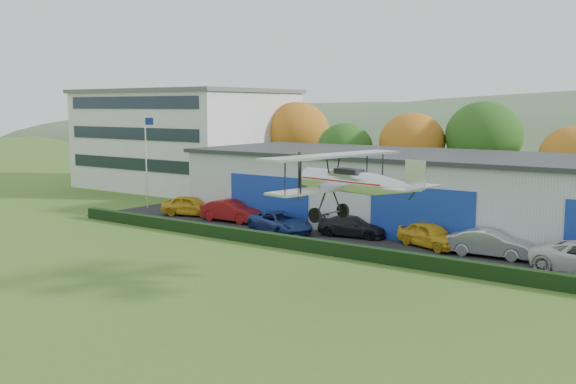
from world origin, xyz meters
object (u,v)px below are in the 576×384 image
Objects in this scene: hangar at (457,192)px; car_0 at (191,206)px; car_1 at (231,211)px; car_3 at (352,226)px; biplane at (351,180)px; car_4 at (430,235)px; flagpole at (147,152)px; car_2 at (280,223)px; car_5 at (490,243)px; office_block at (186,138)px.

car_0 is (-19.24, -6.68, -1.81)m from hangar.
car_3 is (10.27, 0.34, -0.13)m from car_1.
car_4 is at bearing 103.80° from biplane.
hangar is 9.02× the size of car_4.
car_4 is at bearing -92.06° from car_1.
flagpole is at bearing 82.41° from car_1.
biplane is at bearing -112.21° from car_2.
car_3 is 9.40m from car_5.
car_5 is at bearing -55.66° from hangar.
car_3 is (28.38, -13.52, -4.48)m from office_block.
car_2 is 1.12× the size of car_3.
hangar reaches higher than car_2.
car_3 is at bearing -106.19° from car_0.
biplane is at bearing -160.67° from car_3.
car_0 is 14.62m from car_3.
car_0 is at bearing -44.87° from office_block.
hangar is 12.58m from car_2.
car_5 is (9.39, -0.49, 0.10)m from car_3.
car_0 reaches higher than car_3.
car_2 is 4.95m from car_3.
car_5 is (4.77, -6.98, -1.83)m from hangar.
car_0 is at bearing 98.82° from car_2.
car_4 is 0.53× the size of biplane.
office_block is 28.68m from car_2.
flagpole reaches higher than hangar.
flagpole is at bearing 110.29° from car_4.
car_4 is 3.83m from car_5.
car_5 is at bearing -65.98° from car_2.
car_1 is 1.04× the size of car_3.
office_block is at bearing 167.99° from hangar.
car_0 is 23.95m from biplane.
car_3 is 5.57m from car_4.
car_2 is at bearing 149.81° from biplane.
office_block is 15.33m from flagpole.
car_1 is 1.03× the size of car_5.
car_5 is (29.66, -1.01, -3.96)m from flagpole.
car_1 is at bearing -109.05° from car_0.
office_block is 31.76m from car_3.
car_0 is at bearing -7.04° from flagpole.
hangar is at bearing -45.30° from car_3.
flagpole is 26.15m from car_4.
flagpole is at bearing 99.72° from car_2.
hangar reaches higher than car_1.
car_4 is (15.84, 0.17, -0.04)m from car_1.
biplane is (16.49, -10.78, 4.42)m from car_1.
biplane reaches higher than car_0.
biplane is at bearing -84.80° from hangar.
car_5 reaches higher than car_2.
hangar is 16.48m from car_1.
office_block reaches higher than car_4.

